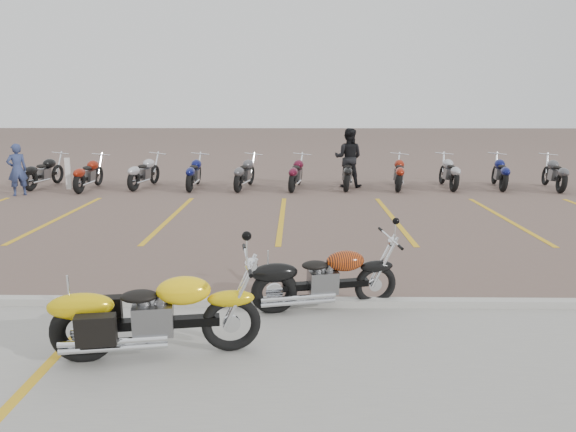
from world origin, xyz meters
The scene contains 11 objects.
ground centered at (0.00, 0.00, 0.00)m, with size 100.00×100.00×0.00m, color brown.
concrete_apron centered at (0.00, -4.50, 0.01)m, with size 60.00×5.00×0.01m, color #9E9B93.
curb centered at (0.00, -2.00, 0.06)m, with size 60.00×0.18×0.12m, color #ADAAA3.
parking_stripes centered at (0.00, 4.00, 0.00)m, with size 38.00×5.50×0.01m, color gold, non-canonical shape.
apron_stripe centered at (-2.30, -4.50, 0.01)m, with size 0.12×5.00×0.00m, color gold.
yellow_cruiser centered at (-1.22, -3.57, 0.46)m, with size 2.26×0.54×0.94m.
flame_cruiser centered at (0.69, -2.10, 0.41)m, with size 2.00×0.57×0.83m.
person_a centered at (-7.98, 7.20, 0.78)m, with size 0.57×0.37×1.56m, color navy.
person_b centered at (2.06, 9.08, 0.96)m, with size 0.94×0.73×1.93m, color black.
bollard centered at (-7.00, 8.50, 0.50)m, with size 0.15×0.15×1.00m, color silver.
bg_bike_row centered at (0.31, 8.59, 0.55)m, with size 17.31×2.05×1.10m.
Camera 1 is at (0.36, -9.33, 2.79)m, focal length 35.00 mm.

